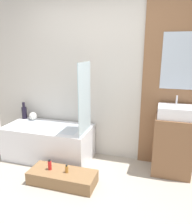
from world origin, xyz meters
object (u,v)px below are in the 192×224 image
object	(u,v)px
bottle_soap_secondary	(67,169)
wooden_step_bench	(62,177)
vase_round_light	(33,116)
bottle_soap_primary	(50,165)
vase_tall_dark	(24,112)
sink	(176,112)
bathtub	(49,142)

from	to	relation	value
bottle_soap_secondary	wooden_step_bench	bearing A→B (deg)	180.00
vase_round_light	bottle_soap_primary	xyz separation A→B (m)	(0.74, -0.82, -0.37)
vase_round_light	bottle_soap_secondary	world-z (taller)	vase_round_light
bottle_soap_primary	bottle_soap_secondary	distance (m)	0.25
vase_round_light	vase_tall_dark	bearing A→B (deg)	172.36
wooden_step_bench	vase_round_light	bearing A→B (deg)	138.37
sink	bottle_soap_secondary	xyz separation A→B (m)	(-1.30, -0.70, -0.69)
bathtub	vase_round_light	size ratio (longest dim) A/B	10.21
bottle_soap_secondary	bathtub	bearing A→B (deg)	134.26
vase_tall_dark	bottle_soap_secondary	bearing A→B (deg)	-35.70
bathtub	vase_round_light	world-z (taller)	vase_round_light
sink	vase_round_light	world-z (taller)	sink
sink	vase_round_light	xyz separation A→B (m)	(-2.29, 0.12, -0.30)
wooden_step_bench	sink	size ratio (longest dim) A/B	1.90
vase_tall_dark	vase_round_light	bearing A→B (deg)	-7.64
wooden_step_bench	bottle_soap_primary	world-z (taller)	bottle_soap_primary
vase_round_light	bottle_soap_secondary	xyz separation A→B (m)	(0.99, -0.82, -0.39)
wooden_step_bench	sink	xyz separation A→B (m)	(1.37, 0.70, 0.83)
bathtub	wooden_step_bench	size ratio (longest dim) A/B	1.53
sink	bottle_soap_primary	bearing A→B (deg)	-155.65
wooden_step_bench	vase_round_light	xyz separation A→B (m)	(-0.92, 0.82, 0.52)
sink	vase_tall_dark	world-z (taller)	sink
bathtub	vase_tall_dark	size ratio (longest dim) A/B	4.68
bottle_soap_primary	vase_tall_dark	bearing A→B (deg)	137.73
bathtub	sink	size ratio (longest dim) A/B	2.90
vase_tall_dark	bathtub	bearing A→B (deg)	-22.60
wooden_step_bench	vase_tall_dark	distance (m)	1.50
vase_round_light	bottle_soap_primary	size ratio (longest dim) A/B	0.91
vase_tall_dark	bottle_soap_secondary	size ratio (longest dim) A/B	2.68
vase_tall_dark	wooden_step_bench	bearing A→B (deg)	-37.31
wooden_step_bench	bathtub	bearing A→B (deg)	130.76
bottle_soap_secondary	bottle_soap_primary	bearing A→B (deg)	180.00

